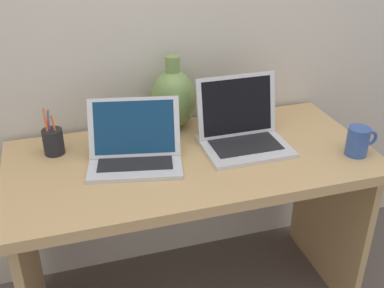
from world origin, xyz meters
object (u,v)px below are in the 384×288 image
laptop_right (241,128)px  pen_cup (53,141)px  coffee_mug (358,141)px  laptop_left (135,147)px  green_vase (173,98)px

laptop_right → pen_cup: (-0.69, 0.12, -0.01)m
pen_cup → laptop_right: bearing=-10.2°
coffee_mug → pen_cup: bearing=162.8°
laptop_left → pen_cup: (-0.28, 0.14, -0.00)m
laptop_right → coffee_mug: 0.43m
laptop_right → coffee_mug: laptop_right is taller
green_vase → coffee_mug: (0.59, -0.42, -0.07)m
laptop_left → pen_cup: bearing=153.4°
laptop_right → green_vase: (-0.21, 0.22, 0.06)m
laptop_right → green_vase: size_ratio=1.06×
coffee_mug → pen_cup: pen_cup is taller
laptop_left → green_vase: (0.20, 0.23, 0.07)m
green_vase → pen_cup: bearing=-169.1°
laptop_left → green_vase: size_ratio=1.22×
laptop_right → laptop_left: bearing=-178.0°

